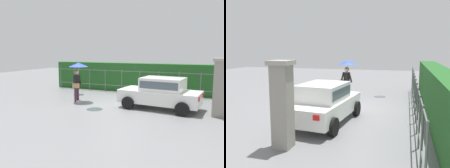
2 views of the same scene
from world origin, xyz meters
TOP-DOWN VIEW (x-y plane):
  - ground_plane at (0.00, 0.00)m, footprint 40.00×40.00m
  - car at (2.43, -0.24)m, footprint 3.86×2.15m
  - pedestrian at (-1.98, -0.46)m, footprint 1.04×1.04m
  - gate_pillar at (4.91, -0.60)m, footprint 0.60×0.60m
  - fence_section at (0.39, 3.00)m, footprint 12.06×0.05m
  - hedge_row at (0.39, 3.89)m, footprint 13.01×0.90m
  - puddle_near at (-0.36, -1.63)m, footprint 0.77×0.77m
  - puddle_far at (-2.98, 1.22)m, footprint 0.67×0.67m

SIDE VIEW (x-z plane):
  - ground_plane at x=0.00m, z-range 0.00..0.00m
  - puddle_near at x=-0.36m, z-range 0.00..0.00m
  - puddle_far at x=-2.98m, z-range 0.00..0.00m
  - car at x=2.43m, z-range 0.06..1.54m
  - fence_section at x=0.39m, z-range 0.08..1.58m
  - hedge_row at x=0.39m, z-range 0.00..1.90m
  - gate_pillar at x=4.91m, z-range 0.03..2.45m
  - pedestrian at x=-1.98m, z-range 0.54..2.63m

